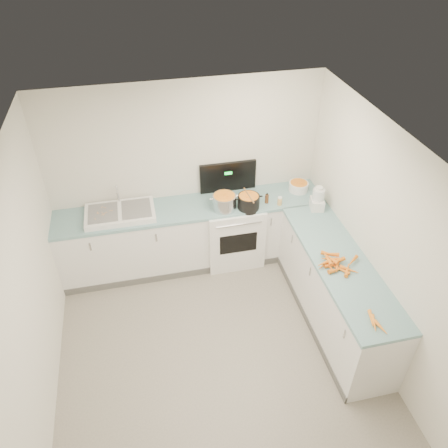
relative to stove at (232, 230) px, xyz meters
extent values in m
cube|color=white|center=(-0.55, 0.01, -0.02)|extent=(3.50, 0.60, 0.90)
cube|color=#7BA9AF|center=(-0.55, 0.01, 0.45)|extent=(3.50, 0.62, 0.04)
cube|color=white|center=(0.90, -1.39, -0.02)|extent=(0.60, 2.20, 0.90)
cube|color=#7BA9AF|center=(0.90, -1.39, 0.45)|extent=(0.62, 2.20, 0.04)
cube|color=white|center=(0.00, -0.01, -0.02)|extent=(0.76, 0.65, 0.90)
cube|color=black|center=(0.00, 0.29, 0.68)|extent=(0.76, 0.05, 0.42)
cube|color=white|center=(-1.45, 0.01, 0.50)|extent=(0.86, 0.52, 0.07)
cube|color=slate|center=(-1.65, 0.01, 0.54)|extent=(0.36, 0.42, 0.01)
cube|color=slate|center=(-1.25, 0.01, 0.54)|extent=(0.36, 0.42, 0.01)
cylinder|color=silver|center=(-1.45, 0.23, 0.66)|extent=(0.03, 0.03, 0.24)
cylinder|color=silver|center=(-0.14, -0.13, 0.56)|extent=(0.39, 0.39, 0.22)
cylinder|color=black|center=(0.16, -0.17, 0.55)|extent=(0.37, 0.37, 0.20)
cylinder|color=#AD7A47|center=(0.16, -0.17, 0.66)|extent=(0.05, 0.36, 0.02)
cylinder|color=white|center=(0.93, 0.07, 0.53)|extent=(0.28, 0.28, 0.12)
cylinder|color=#593319|center=(0.43, -0.12, 0.53)|extent=(0.05, 0.05, 0.12)
cylinder|color=#E5B266|center=(0.58, -0.20, 0.52)|extent=(0.06, 0.06, 0.10)
cube|color=white|center=(1.01, -0.39, 0.54)|extent=(0.19, 0.22, 0.14)
cylinder|color=silver|center=(1.01, -0.39, 0.68)|extent=(0.15, 0.15, 0.15)
cylinder|color=white|center=(1.01, -0.39, 0.77)|extent=(0.09, 0.09, 0.04)
cone|color=orange|center=(0.83, -1.43, 0.48)|extent=(0.14, 0.14, 0.04)
cone|color=orange|center=(0.80, -1.49, 0.49)|extent=(0.12, 0.18, 0.05)
cone|color=orange|center=(0.75, -1.45, 0.49)|extent=(0.16, 0.05, 0.04)
cone|color=orange|center=(0.78, -1.36, 0.49)|extent=(0.20, 0.11, 0.05)
cone|color=orange|center=(0.69, -1.41, 0.49)|extent=(0.21, 0.14, 0.04)
cone|color=orange|center=(0.76, -1.53, 0.49)|extent=(0.18, 0.08, 0.05)
cone|color=orange|center=(0.91, -1.55, 0.49)|extent=(0.18, 0.17, 0.05)
cone|color=orange|center=(0.82, -1.53, 0.48)|extent=(0.16, 0.18, 0.04)
cone|color=orange|center=(0.89, -1.55, 0.49)|extent=(0.15, 0.20, 0.04)
cone|color=orange|center=(0.73, -1.48, 0.49)|extent=(0.06, 0.17, 0.04)
cone|color=orange|center=(0.73, -1.37, 0.52)|extent=(0.05, 0.20, 0.05)
cone|color=orange|center=(0.78, -1.31, 0.52)|extent=(0.18, 0.15, 0.05)
cone|color=orange|center=(0.99, -1.46, 0.51)|extent=(0.19, 0.16, 0.04)
cone|color=orange|center=(0.79, -1.31, 0.53)|extent=(0.19, 0.11, 0.05)
cone|color=orange|center=(0.83, -1.43, 0.52)|extent=(0.18, 0.09, 0.05)
cone|color=orange|center=(0.67, -1.43, 0.52)|extent=(0.17, 0.09, 0.05)
cone|color=orange|center=(0.76, -1.37, 0.52)|extent=(0.13, 0.21, 0.05)
cone|color=orange|center=(0.85, -2.33, 0.49)|extent=(0.08, 0.18, 0.04)
cone|color=orange|center=(0.81, -2.27, 0.49)|extent=(0.10, 0.19, 0.04)
cone|color=orange|center=(0.82, -2.21, 0.49)|extent=(0.10, 0.19, 0.04)
cube|color=tan|center=(-1.66, 0.01, 0.55)|extent=(0.01, 0.03, 0.00)
cube|color=tan|center=(-1.64, -0.07, 0.54)|extent=(0.04, 0.04, 0.00)
cube|color=tan|center=(-1.72, 0.02, 0.54)|extent=(0.02, 0.04, 0.00)
cube|color=tan|center=(-1.66, -0.03, 0.54)|extent=(0.02, 0.04, 0.00)
cube|color=tan|center=(-1.59, -0.09, 0.54)|extent=(0.01, 0.03, 0.00)
cube|color=tan|center=(-1.59, -0.04, 0.54)|extent=(0.02, 0.06, 0.00)
cube|color=tan|center=(-1.63, 0.11, 0.55)|extent=(0.04, 0.03, 0.00)
cube|color=tan|center=(-1.71, 0.02, 0.54)|extent=(0.03, 0.05, 0.00)
cube|color=tan|center=(-1.75, -0.10, 0.54)|extent=(0.02, 0.04, 0.00)
cube|color=tan|center=(-1.62, 0.00, 0.54)|extent=(0.05, 0.03, 0.00)
cube|color=tan|center=(-1.55, 0.03, 0.55)|extent=(0.04, 0.01, 0.00)
cube|color=tan|center=(-1.67, 0.14, 0.54)|extent=(0.02, 0.04, 0.00)
cube|color=tan|center=(-1.74, 0.05, 0.54)|extent=(0.03, 0.02, 0.00)
cube|color=tan|center=(-1.64, -0.03, 0.54)|extent=(0.02, 0.04, 0.00)
camera|label=1|loc=(-1.15, -4.58, 3.71)|focal=35.00mm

